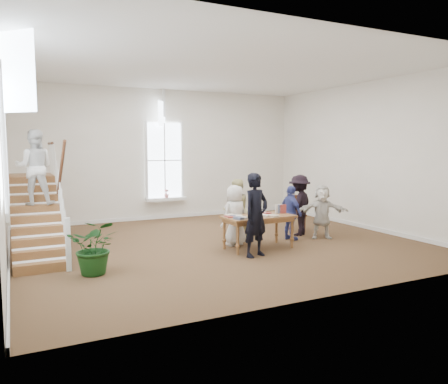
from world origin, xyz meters
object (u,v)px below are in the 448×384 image
library_table (258,219)px  side_chair (296,211)px  woman_cluster_a (291,213)px  woman_cluster_c (322,212)px  woman_cluster_b (299,205)px  person_yellow (236,210)px  floor_plant (95,247)px  police_officer (256,215)px  elderly_woman (235,215)px

library_table → side_chair: (2.23, 1.54, -0.14)m
library_table → woman_cluster_a: size_ratio=1.20×
woman_cluster_c → woman_cluster_b: bearing=141.9°
person_yellow → woman_cluster_a: person_yellow is taller
woman_cluster_a → floor_plant: bearing=97.3°
woman_cluster_b → library_table: bearing=-5.7°
woman_cluster_c → side_chair: bearing=116.5°
police_officer → elderly_woman: police_officer is taller
library_table → woman_cluster_c: 2.23m
police_officer → woman_cluster_a: bearing=14.7°
person_yellow → floor_plant: 4.29m
woman_cluster_b → woman_cluster_a: bearing=5.5°
elderly_woman → woman_cluster_c: (2.55, -0.32, -0.03)m
elderly_woman → woman_cluster_a: bearing=162.7°
library_table → woman_cluster_a: (1.32, 0.47, 0.00)m
elderly_woman → side_chair: 2.73m
library_table → elderly_woman: bearing=117.2°
library_table → woman_cluster_c: woman_cluster_c is taller
elderly_woman → person_yellow: size_ratio=0.93×
woman_cluster_c → person_yellow: bearing=-173.0°
police_officer → woman_cluster_a: (1.75, 1.13, -0.23)m
floor_plant → side_chair: floor_plant is taller
person_yellow → floor_plant: bearing=11.0°
police_officer → woman_cluster_a: 2.09m
side_chair → woman_cluster_a: bearing=-118.9°
library_table → police_officer: police_officer is taller
elderly_woman → police_officer: bearing=72.4°
person_yellow → woman_cluster_a: (1.35, -0.62, -0.09)m
elderly_woman → woman_cluster_a: elderly_woman is taller
woman_cluster_b → woman_cluster_c: 0.73m
elderly_woman → person_yellow: bearing=-134.0°
woman_cluster_a → floor_plant: 5.42m
person_yellow → side_chair: size_ratio=1.56×
floor_plant → side_chair: (6.24, 2.02, 0.05)m
elderly_woman → woman_cluster_a: 1.65m
person_yellow → woman_cluster_a: bearing=144.5°
person_yellow → woman_cluster_b: (1.95, -0.17, 0.04)m
side_chair → woman_cluster_b: bearing=-105.3°
police_officer → woman_cluster_a: size_ratio=1.30×
elderly_woman → floor_plant: bearing=3.3°
person_yellow → elderly_woman: bearing=48.4°
floor_plant → police_officer: bearing=-2.7°
library_table → person_yellow: (-0.03, 1.10, 0.09)m
elderly_woman → woman_cluster_b: 2.27m
police_officer → woman_cluster_c: (2.65, 0.93, -0.22)m
elderly_woman → woman_cluster_b: (2.25, 0.33, 0.09)m
woman_cluster_c → floor_plant: bearing=-146.0°
police_officer → side_chair: bearing=21.3°
woman_cluster_c → floor_plant: size_ratio=1.34×
police_officer → floor_plant: police_officer is taller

